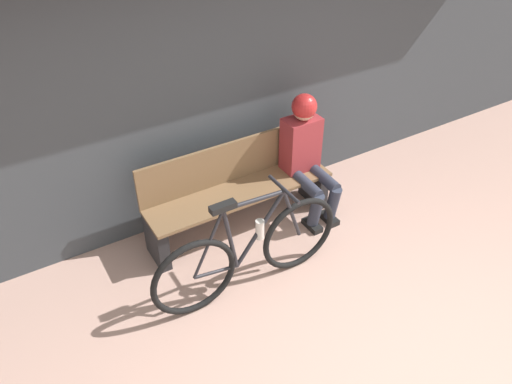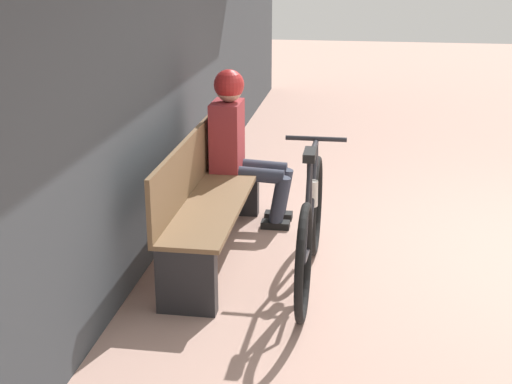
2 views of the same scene
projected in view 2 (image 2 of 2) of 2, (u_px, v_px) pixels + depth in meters
The scene contains 4 objects.
storefront_wall at pixel (151, 10), 4.76m from camera, with size 12.00×0.56×3.20m.
park_bench_near at pixel (207, 202), 4.92m from camera, with size 1.77×0.42×0.84m.
bicycle at pixel (310, 227), 4.53m from camera, with size 1.66×0.40×0.95m.
person_seated at pixel (239, 137), 5.44m from camera, with size 0.34×0.62×1.21m.
Camera 2 is at (-4.74, 1.09, 2.07)m, focal length 50.00 mm.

